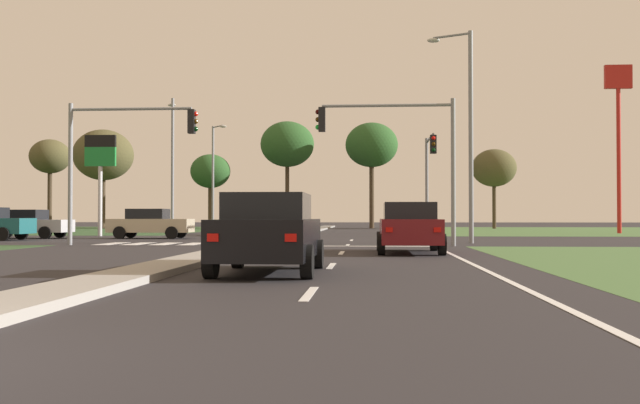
# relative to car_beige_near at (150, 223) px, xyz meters

# --- Properties ---
(ground_plane) EXTENTS (200.00, 200.00, 0.00)m
(ground_plane) POSITION_rel_car_beige_near_xyz_m (6.98, -1.98, -0.78)
(ground_plane) COLOR #282628
(grass_verge_far_left) EXTENTS (35.00, 35.00, 0.01)m
(grass_verge_far_left) POSITION_rel_car_beige_near_xyz_m (-18.52, 22.52, -0.78)
(grass_verge_far_left) COLOR #2D4C28
(grass_verge_far_left) RESTS_ON ground
(grass_verge_far_right) EXTENTS (35.00, 35.00, 0.01)m
(grass_verge_far_right) POSITION_rel_car_beige_near_xyz_m (32.48, 22.52, -0.78)
(grass_verge_far_right) COLOR #476B38
(grass_verge_far_right) RESTS_ON ground
(median_island_near) EXTENTS (1.20, 22.00, 0.14)m
(median_island_near) POSITION_rel_car_beige_near_xyz_m (6.98, -20.98, -0.71)
(median_island_near) COLOR gray
(median_island_near) RESTS_ON ground
(median_island_far) EXTENTS (1.20, 36.00, 0.14)m
(median_island_far) POSITION_rel_car_beige_near_xyz_m (6.98, 23.02, -0.71)
(median_island_far) COLOR gray
(median_island_far) RESTS_ON ground
(lane_dash_near) EXTENTS (0.14, 2.00, 0.01)m
(lane_dash_near) POSITION_rel_car_beige_near_xyz_m (10.48, -26.07, -0.78)
(lane_dash_near) COLOR silver
(lane_dash_near) RESTS_ON ground
(lane_dash_second) EXTENTS (0.14, 2.00, 0.01)m
(lane_dash_second) POSITION_rel_car_beige_near_xyz_m (10.48, -20.07, -0.78)
(lane_dash_second) COLOR silver
(lane_dash_second) RESTS_ON ground
(lane_dash_third) EXTENTS (0.14, 2.00, 0.01)m
(lane_dash_third) POSITION_rel_car_beige_near_xyz_m (10.48, -14.07, -0.78)
(lane_dash_third) COLOR silver
(lane_dash_third) RESTS_ON ground
(lane_dash_fourth) EXTENTS (0.14, 2.00, 0.01)m
(lane_dash_fourth) POSITION_rel_car_beige_near_xyz_m (10.48, -8.07, -0.78)
(lane_dash_fourth) COLOR silver
(lane_dash_fourth) RESTS_ON ground
(lane_dash_fifth) EXTENTS (0.14, 2.00, 0.01)m
(lane_dash_fifth) POSITION_rel_car_beige_near_xyz_m (10.48, -2.07, -0.78)
(lane_dash_fifth) COLOR silver
(lane_dash_fifth) RESTS_ON ground
(edge_line_right) EXTENTS (0.14, 24.00, 0.01)m
(edge_line_right) POSITION_rel_car_beige_near_xyz_m (13.83, -19.98, -0.78)
(edge_line_right) COLOR silver
(edge_line_right) RESTS_ON ground
(stop_bar_near) EXTENTS (6.40, 0.50, 0.01)m
(stop_bar_near) POSITION_rel_car_beige_near_xyz_m (10.78, -8.98, -0.78)
(stop_bar_near) COLOR silver
(stop_bar_near) RESTS_ON ground
(crosswalk_bar_near) EXTENTS (0.70, 2.80, 0.01)m
(crosswalk_bar_near) POSITION_rel_car_beige_near_xyz_m (0.58, -7.18, -0.78)
(crosswalk_bar_near) COLOR silver
(crosswalk_bar_near) RESTS_ON ground
(crosswalk_bar_second) EXTENTS (0.70, 2.80, 0.01)m
(crosswalk_bar_second) POSITION_rel_car_beige_near_xyz_m (1.73, -7.18, -0.78)
(crosswalk_bar_second) COLOR silver
(crosswalk_bar_second) RESTS_ON ground
(crosswalk_bar_third) EXTENTS (0.70, 2.80, 0.01)m
(crosswalk_bar_third) POSITION_rel_car_beige_near_xyz_m (2.88, -7.18, -0.78)
(crosswalk_bar_third) COLOR silver
(crosswalk_bar_third) RESTS_ON ground
(crosswalk_bar_fourth) EXTENTS (0.70, 2.80, 0.01)m
(crosswalk_bar_fourth) POSITION_rel_car_beige_near_xyz_m (4.03, -7.18, -0.78)
(crosswalk_bar_fourth) COLOR silver
(crosswalk_bar_fourth) RESTS_ON ground
(crosswalk_bar_fifth) EXTENTS (0.70, 2.80, 0.01)m
(crosswalk_bar_fifth) POSITION_rel_car_beige_near_xyz_m (5.18, -7.18, -0.78)
(crosswalk_bar_fifth) COLOR silver
(crosswalk_bar_fifth) RESTS_ON ground
(crosswalk_bar_sixth) EXTENTS (0.70, 2.80, 0.01)m
(crosswalk_bar_sixth) POSITION_rel_car_beige_near_xyz_m (6.33, -7.18, -0.78)
(crosswalk_bar_sixth) COLOR silver
(crosswalk_bar_sixth) RESTS_ON ground
(crosswalk_bar_seventh) EXTENTS (0.70, 2.80, 0.01)m
(crosswalk_bar_seventh) POSITION_rel_car_beige_near_xyz_m (7.48, -7.18, -0.78)
(crosswalk_bar_seventh) COLOR silver
(crosswalk_bar_seventh) RESTS_ON ground
(crosswalk_bar_eighth) EXTENTS (0.70, 2.80, 0.01)m
(crosswalk_bar_eighth) POSITION_rel_car_beige_near_xyz_m (8.63, -7.18, -0.78)
(crosswalk_bar_eighth) COLOR silver
(crosswalk_bar_eighth) RESTS_ON ground
(car_beige_near) EXTENTS (4.24, 1.94, 1.53)m
(car_beige_near) POSITION_rel_car_beige_near_xyz_m (0.00, 0.00, 0.00)
(car_beige_near) COLOR #BCAD8E
(car_beige_near) RESTS_ON ground
(car_blue_third) EXTENTS (2.05, 4.21, 1.50)m
(car_blue_third) POSITION_rel_car_beige_near_xyz_m (4.71, 30.65, -0.02)
(car_blue_third) COLOR navy
(car_blue_third) RESTS_ON ground
(car_black_fourth) EXTENTS (2.01, 4.34, 1.61)m
(car_black_fourth) POSITION_rel_car_beige_near_xyz_m (9.33, -22.22, 0.04)
(car_black_fourth) COLOR black
(car_black_fourth) RESTS_ON ground
(car_silver_fifth) EXTENTS (4.62, 2.01, 1.49)m
(car_silver_fifth) POSITION_rel_car_beige_near_xyz_m (-6.62, -0.16, -0.02)
(car_silver_fifth) COLOR #B7B7BC
(car_silver_fifth) RESTS_ON ground
(car_navy_sixth) EXTENTS (2.07, 4.46, 1.53)m
(car_navy_sixth) POSITION_rel_car_beige_near_xyz_m (4.70, 6.95, 0.00)
(car_navy_sixth) COLOR #161E47
(car_navy_sixth) RESTS_ON ground
(car_maroon_seventh) EXTENTS (2.01, 4.54, 1.58)m
(car_maroon_seventh) POSITION_rel_car_beige_near_xyz_m (12.60, -13.86, 0.03)
(car_maroon_seventh) COLOR maroon
(car_maroon_seventh) RESTS_ON ground
(traffic_signal_near_right) EXTENTS (5.44, 0.32, 5.72)m
(traffic_signal_near_right) POSITION_rel_car_beige_near_xyz_m (12.60, -8.58, 3.20)
(traffic_signal_near_right) COLOR gray
(traffic_signal_near_right) RESTS_ON ground
(traffic_signal_near_left) EXTENTS (5.28, 0.32, 5.69)m
(traffic_signal_near_left) POSITION_rel_car_beige_near_xyz_m (1.30, -8.58, 3.17)
(traffic_signal_near_left) COLOR gray
(traffic_signal_near_left) RESTS_ON ground
(traffic_signal_far_right) EXTENTS (0.32, 4.67, 5.59)m
(traffic_signal_far_right) POSITION_rel_car_beige_near_xyz_m (14.58, 2.94, 3.07)
(traffic_signal_far_right) COLOR gray
(traffic_signal_far_right) RESTS_ON ground
(street_lamp_second) EXTENTS (1.89, 0.99, 9.09)m
(street_lamp_second) POSITION_rel_car_beige_near_xyz_m (15.53, -5.50, 4.28)
(street_lamp_second) COLOR gray
(street_lamp_second) RESTS_ON ground
(street_lamp_third) EXTENTS (0.89, 1.84, 8.98)m
(street_lamp_third) POSITION_rel_car_beige_near_xyz_m (-1.76, 10.51, 4.22)
(street_lamp_third) COLOR gray
(street_lamp_third) RESTS_ON ground
(street_lamp_fourth) EXTENTS (1.52, 1.68, 8.65)m
(street_lamp_fourth) POSITION_rel_car_beige_near_xyz_m (-1.59, 22.56, 4.07)
(street_lamp_fourth) COLOR gray
(street_lamp_fourth) RESTS_ON ground
(pedestrian_at_median) EXTENTS (0.34, 0.34, 1.85)m
(pedestrian_at_median) POSITION_rel_car_beige_near_xyz_m (6.92, 6.35, 0.49)
(pedestrian_at_median) COLOR #232833
(pedestrian_at_median) RESTS_ON median_island_far
(fastfood_pole_sign) EXTENTS (1.80, 0.40, 11.36)m
(fastfood_pole_sign) POSITION_rel_car_beige_near_xyz_m (28.08, 13.20, 7.52)
(fastfood_pole_sign) COLOR red
(fastfood_pole_sign) RESTS_ON ground
(fuel_price_totem) EXTENTS (1.80, 0.24, 5.84)m
(fuel_price_totem) POSITION_rel_car_beige_near_xyz_m (-4.19, 4.00, 3.49)
(fuel_price_totem) COLOR silver
(fuel_price_totem) RESTS_ON ground
(treeline_near) EXTENTS (4.01, 4.01, 8.83)m
(treeline_near) POSITION_rel_car_beige_near_xyz_m (-20.57, 33.41, 6.26)
(treeline_near) COLOR #423323
(treeline_near) RESTS_ON ground
(treeline_second) EXTENTS (5.54, 5.54, 9.20)m
(treeline_second) POSITION_rel_car_beige_near_xyz_m (-13.40, 28.86, 6.04)
(treeline_second) COLOR #423323
(treeline_second) RESTS_ON ground
(treeline_third) EXTENTS (3.77, 3.77, 7.01)m
(treeline_third) POSITION_rel_car_beige_near_xyz_m (-3.74, 30.80, 4.58)
(treeline_third) COLOR #423323
(treeline_third) RESTS_ON ground
(treeline_fourth) EXTENTS (5.25, 5.25, 10.43)m
(treeline_fourth) POSITION_rel_car_beige_near_xyz_m (3.26, 33.60, 7.38)
(treeline_fourth) COLOR #423323
(treeline_fourth) RESTS_ON ground
(treeline_fifth) EXTENTS (5.01, 5.01, 10.10)m
(treeline_fifth) POSITION_rel_car_beige_near_xyz_m (11.50, 32.52, 7.13)
(treeline_fifth) COLOR #423323
(treeline_fifth) RESTS_ON ground
(treeline_sixth) EXTENTS (4.09, 4.09, 7.34)m
(treeline_sixth) POSITION_rel_car_beige_near_xyz_m (22.77, 30.94, 4.79)
(treeline_sixth) COLOR #423323
(treeline_sixth) RESTS_ON ground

